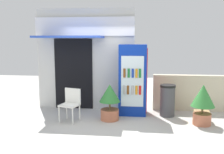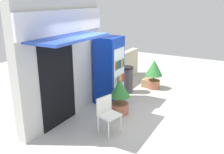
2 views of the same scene
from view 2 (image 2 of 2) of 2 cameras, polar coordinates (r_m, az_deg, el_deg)
ground at (r=6.57m, az=3.86°, el=-9.66°), size 16.00×16.00×0.00m
storefront_building at (r=6.25m, az=-11.34°, el=3.99°), size 2.96×1.14×3.02m
drink_cooler at (r=7.31m, az=-0.60°, el=1.58°), size 0.78×0.71×1.98m
plastic_chair at (r=5.81m, az=-1.12°, el=-7.98°), size 0.55×0.51×0.85m
potted_plant_near_shop at (r=6.67m, az=1.81°, el=-4.10°), size 0.55×0.55×0.96m
potted_plant_curbside at (r=8.65m, az=9.62°, el=1.23°), size 0.58×0.58×1.02m
trash_bin at (r=8.23m, az=3.41°, el=-0.56°), size 0.42×0.42×0.88m
stone_boundary_wall at (r=9.28m, az=2.12°, el=2.15°), size 2.58×0.24×1.07m
cardboard_box at (r=8.92m, az=8.08°, el=-1.32°), size 0.40×0.33×0.28m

